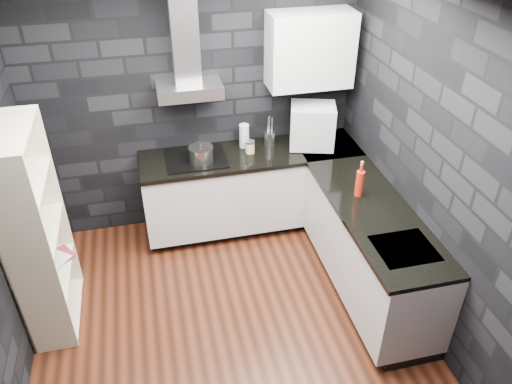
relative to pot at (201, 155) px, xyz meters
name	(u,v)px	position (x,y,z in m)	size (l,w,h in m)	color
ground	(229,321)	(0.01, -1.23, -0.98)	(3.20, 3.20, 0.00)	#482012
wall_back	(194,102)	(0.01, 0.40, 0.37)	(3.20, 0.05, 2.70)	black
wall_right	(428,165)	(1.63, -1.23, 0.37)	(0.05, 3.20, 2.70)	black
toekick_back	(251,218)	(0.51, 0.11, -0.93)	(2.18, 0.50, 0.10)	black
toekick_right	(368,284)	(1.35, -1.13, -0.93)	(0.50, 1.78, 0.10)	black
counter_back_cab	(251,188)	(0.51, 0.07, -0.50)	(2.20, 0.60, 0.76)	silver
counter_right_cab	(370,249)	(1.31, -1.13, -0.50)	(0.60, 1.80, 0.76)	silver
counter_back_top	(251,155)	(0.51, 0.06, -0.10)	(2.20, 0.62, 0.04)	black
counter_right_top	(375,212)	(1.30, -1.13, -0.10)	(0.62, 1.80, 0.04)	black
counter_corner_top	(327,145)	(1.31, 0.07, -0.10)	(0.62, 0.62, 0.04)	black
hood_body	(190,90)	(-0.04, 0.20, 0.58)	(0.60, 0.34, 0.12)	#AFAFB3
hood_chimney	(184,32)	(-0.04, 0.27, 1.09)	(0.24, 0.20, 0.90)	#AFAFB3
upper_cabinet	(310,50)	(1.11, 0.20, 0.87)	(0.80, 0.35, 0.70)	silver
cooktop	(196,158)	(-0.04, 0.07, -0.07)	(0.58, 0.50, 0.01)	black
sink_rim	(405,249)	(1.31, -1.63, -0.09)	(0.44, 0.40, 0.01)	#AFAFB3
pot	(201,155)	(0.00, 0.00, 0.00)	(0.23, 0.23, 0.13)	#B6B6BB
glass_vase	(244,136)	(0.47, 0.21, 0.04)	(0.10, 0.10, 0.24)	silver
storage_jar	(250,147)	(0.50, 0.07, -0.02)	(0.09, 0.09, 0.11)	tan
utensil_crock	(269,139)	(0.72, 0.18, -0.01)	(0.11, 0.11, 0.14)	#B6B6BB
appliance_garage	(312,126)	(1.13, 0.07, 0.15)	(0.43, 0.34, 0.43)	#B8BBC0
red_bottle	(359,184)	(1.24, -0.88, 0.04)	(0.07, 0.07, 0.24)	#AF2310
bookshelf	(37,234)	(-1.41, -0.81, -0.08)	(0.34, 0.80, 1.80)	beige
fruit_bowl	(33,241)	(-1.41, -0.95, -0.04)	(0.21, 0.21, 0.05)	silver
book_red	(50,250)	(-1.40, -0.62, -0.41)	(0.16, 0.02, 0.22)	maroon
book_second	(44,249)	(-1.45, -0.62, -0.39)	(0.17, 0.02, 0.24)	#B2B2B2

